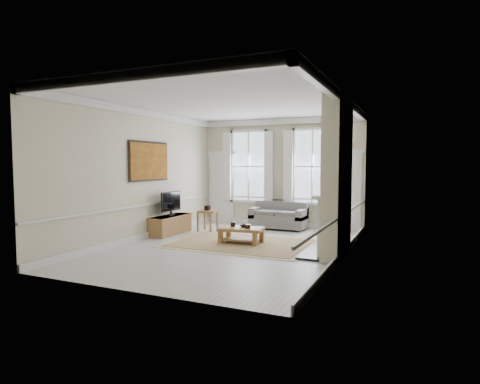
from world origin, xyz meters
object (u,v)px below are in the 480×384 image
at_px(sofa, 279,217).
at_px(coffee_table, 241,231).
at_px(side_table, 208,214).
at_px(tv_stand, 171,225).

distance_m(sofa, coffee_table, 2.58).
bearing_deg(side_table, coffee_table, -38.26).
bearing_deg(sofa, side_table, -144.79).
bearing_deg(side_table, sofa, 35.21).
bearing_deg(coffee_table, side_table, 133.14).
xyz_separation_m(sofa, side_table, (-1.79, -1.26, 0.15)).
relative_size(side_table, coffee_table, 0.53).
height_order(sofa, side_table, sofa).
height_order(sofa, tv_stand, sofa).
bearing_deg(tv_stand, coffee_table, -9.87).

